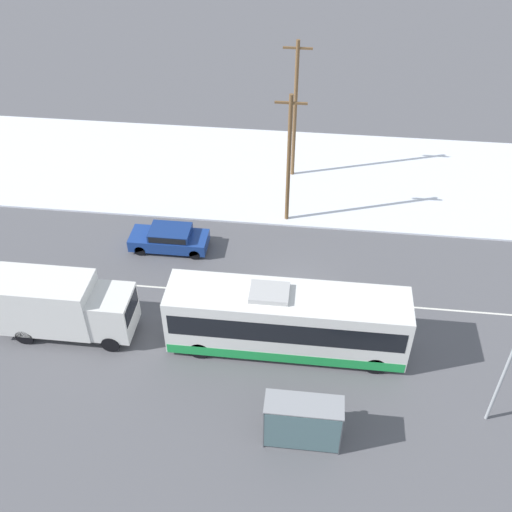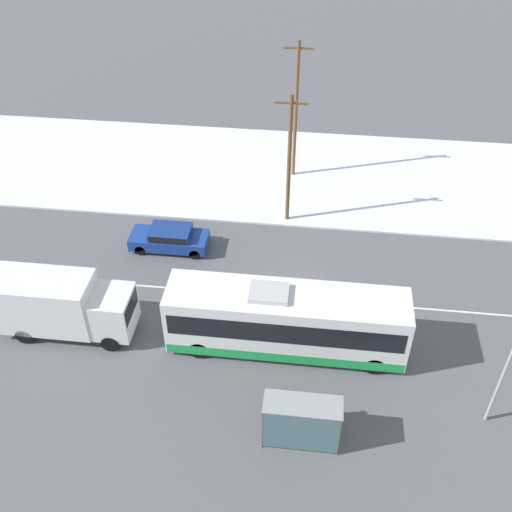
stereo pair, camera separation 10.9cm
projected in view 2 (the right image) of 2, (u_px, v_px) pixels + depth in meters
The scene contains 10 objects.
ground_plane at pixel (295, 298), 31.91m from camera, with size 120.00×120.00×0.00m, color #56565B.
snow_lot at pixel (307, 175), 41.34m from camera, with size 80.00×12.08×0.12m.
lane_marking_center at pixel (295, 298), 31.90m from camera, with size 60.00×0.12×0.00m.
city_bus at pixel (286, 321), 28.17m from camera, with size 11.27×2.57×3.60m.
box_truck at pixel (61, 304), 28.99m from camera, with size 6.72×2.30×3.29m.
sedan_car at pixel (170, 238), 34.72m from camera, with size 4.50×1.80×1.39m.
pedestrian_at_stop at pixel (320, 407), 25.23m from camera, with size 0.64×0.28×1.77m.
bus_shelter at pixel (302, 421), 23.99m from camera, with size 3.19×1.20×2.40m.
utility_pole_roadside at pixel (289, 159), 34.59m from camera, with size 1.80×0.24×8.33m.
utility_pole_snowlot at pixel (296, 110), 38.29m from camera, with size 1.80×0.24×9.38m.
Camera 2 is at (0.67, -23.24, 22.06)m, focal length 42.00 mm.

